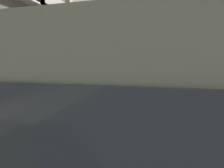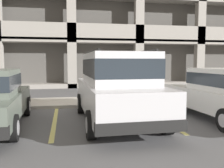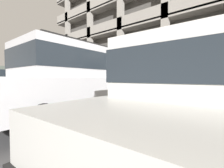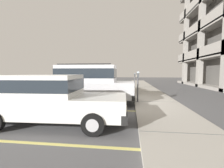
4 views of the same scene
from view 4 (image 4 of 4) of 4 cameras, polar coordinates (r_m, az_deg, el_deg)
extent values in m
cube|color=#565659|center=(7.95, 7.09, -7.66)|extent=(80.00, 80.00, 0.10)
cube|color=#ADA89E|center=(8.04, 16.47, -6.88)|extent=(40.00, 2.20, 0.12)
cube|color=#606060|center=(15.90, 11.74, -0.99)|extent=(0.03, 2.16, 0.00)
cube|color=#606060|center=(11.95, 13.32, -2.82)|extent=(0.03, 2.16, 0.00)
cube|color=#606060|center=(8.03, 16.48, -6.44)|extent=(0.03, 2.16, 0.00)
cube|color=#606060|center=(4.28, 25.70, -16.50)|extent=(0.03, 2.16, 0.00)
cube|color=#DBD16B|center=(12.66, 0.70, -2.83)|extent=(0.12, 4.80, 0.01)
cube|color=#DBD16B|center=(9.58, -1.36, -5.22)|extent=(0.12, 4.80, 0.01)
cube|color=#DBD16B|center=(6.56, -5.39, -9.80)|extent=(0.12, 4.80, 0.01)
cube|color=#DBD16B|center=(3.73, -16.53, -21.42)|extent=(0.12, 4.80, 0.01)
cube|color=silver|center=(7.95, -8.90, -1.99)|extent=(1.91, 4.73, 0.80)
cube|color=silver|center=(7.91, -9.33, 3.93)|extent=(1.66, 2.94, 0.84)
cube|color=#232B33|center=(7.91, -9.33, 4.08)|extent=(1.69, 2.96, 0.46)
cube|color=black|center=(7.72, 7.96, -4.26)|extent=(1.88, 0.19, 0.24)
cube|color=black|center=(8.86, -23.49, -3.46)|extent=(1.88, 0.19, 0.24)
cube|color=silver|center=(7.11, 8.55, -2.10)|extent=(0.24, 0.03, 0.14)
cube|color=silver|center=(8.25, 8.21, -1.19)|extent=(0.24, 0.03, 0.14)
cylinder|color=black|center=(6.88, 1.04, -6.32)|extent=(0.21, 0.66, 0.66)
cylinder|color=#B2B2B7|center=(6.88, 1.04, -6.32)|extent=(0.23, 0.37, 0.36)
cylinder|color=black|center=(8.65, 2.09, -4.08)|extent=(0.21, 0.66, 0.66)
cylinder|color=#B2B2B7|center=(8.65, 2.09, -4.08)|extent=(0.23, 0.37, 0.36)
cylinder|color=black|center=(7.70, -21.23, -5.47)|extent=(0.21, 0.66, 0.66)
cylinder|color=#B2B2B7|center=(7.70, -21.23, -5.47)|extent=(0.23, 0.37, 0.36)
cylinder|color=black|center=(9.31, -16.14, -3.64)|extent=(0.21, 0.66, 0.66)
cylinder|color=#B2B2B7|center=(9.31, -16.14, -3.64)|extent=(0.23, 0.37, 0.36)
cube|color=black|center=(7.26, -10.82, 7.49)|extent=(0.09, 2.62, 0.05)
cube|color=black|center=(8.59, -8.14, 7.05)|extent=(0.09, 2.62, 0.05)
cube|color=#5B665B|center=(11.28, -4.15, -0.70)|extent=(1.89, 4.47, 0.60)
cube|color=#5B665B|center=(11.29, -5.68, 2.45)|extent=(1.58, 2.04, 0.64)
cube|color=#232B33|center=(11.29, -5.68, 2.53)|extent=(1.61, 2.07, 0.35)
cube|color=black|center=(11.18, 6.87, -1.69)|extent=(1.74, 0.23, 0.24)
cube|color=black|center=(11.81, -14.57, -1.47)|extent=(1.74, 0.23, 0.24)
cube|color=silver|center=(10.63, 7.27, -0.71)|extent=(0.24, 0.04, 0.14)
cube|color=silver|center=(11.68, 7.02, -0.24)|extent=(0.24, 0.04, 0.14)
cylinder|color=black|center=(10.36, 2.65, -2.82)|extent=(0.19, 0.61, 0.60)
cylinder|color=#B2B2B7|center=(10.36, 2.65, -2.82)|extent=(0.19, 0.34, 0.33)
cylinder|color=black|center=(12.01, 2.90, -1.81)|extent=(0.19, 0.61, 0.60)
cylinder|color=#B2B2B7|center=(12.01, 2.90, -1.81)|extent=(0.19, 0.34, 0.33)
cylinder|color=black|center=(10.80, -12.00, -2.62)|extent=(0.19, 0.61, 0.60)
cylinder|color=#B2B2B7|center=(10.80, -12.00, -2.62)|extent=(0.19, 0.34, 0.33)
cylinder|color=black|center=(12.39, -9.81, -1.68)|extent=(0.19, 0.61, 0.60)
cylinder|color=#B2B2B7|center=(12.39, -9.81, -1.68)|extent=(0.19, 0.34, 0.33)
cube|color=silver|center=(5.08, -20.60, -7.40)|extent=(1.85, 4.46, 0.60)
cube|color=silver|center=(5.13, -23.82, -0.38)|extent=(1.56, 2.03, 0.64)
cube|color=#232B33|center=(5.13, -23.82, -0.20)|extent=(1.59, 2.06, 0.35)
cube|color=black|center=(4.64, 4.78, -10.54)|extent=(1.74, 0.22, 0.24)
cube|color=silver|center=(4.07, 5.49, -9.21)|extent=(0.24, 0.04, 0.14)
cube|color=silver|center=(5.10, 5.38, -6.40)|extent=(0.24, 0.04, 0.14)
cylinder|color=black|center=(3.96, -7.29, -15.04)|extent=(0.18, 0.61, 0.60)
cylinder|color=#B2B2B7|center=(3.96, -7.29, -15.04)|extent=(0.19, 0.34, 0.33)
cylinder|color=black|center=(5.53, -3.59, -9.33)|extent=(0.18, 0.61, 0.60)
cylinder|color=#B2B2B7|center=(5.53, -3.59, -9.33)|extent=(0.19, 0.34, 0.33)
cylinder|color=black|center=(6.51, -28.29, -7.75)|extent=(0.18, 0.61, 0.60)
cylinder|color=#B2B2B7|center=(6.51, -28.29, -7.75)|extent=(0.19, 0.34, 0.33)
cylinder|color=#47474C|center=(7.68, 9.76, -2.37)|extent=(0.07, 0.07, 1.18)
cube|color=#47474C|center=(7.63, 9.83, 2.27)|extent=(0.28, 0.06, 0.06)
cube|color=#424447|center=(7.72, 9.80, 3.33)|extent=(0.15, 0.11, 0.22)
cylinder|color=#8C99A3|center=(7.72, 9.81, 4.15)|extent=(0.15, 0.11, 0.15)
cube|color=#B7B293|center=(7.72, 9.36, 3.05)|extent=(0.08, 0.01, 0.08)
cube|color=#424447|center=(7.52, 9.88, 3.30)|extent=(0.15, 0.11, 0.22)
cylinder|color=#8C99A3|center=(7.52, 9.89, 4.14)|extent=(0.15, 0.11, 0.15)
cube|color=#B7B293|center=(7.52, 9.42, 3.02)|extent=(0.08, 0.01, 0.08)
cylinder|color=#595B60|center=(13.93, 8.64, 0.50)|extent=(0.07, 0.07, 1.08)
cube|color=#595B60|center=(13.90, 8.66, 2.84)|extent=(0.28, 0.06, 0.06)
cube|color=#424447|center=(14.00, 8.66, 3.42)|extent=(0.15, 0.11, 0.22)
cylinder|color=#8C99A3|center=(14.00, 8.66, 3.87)|extent=(0.15, 0.11, 0.15)
cube|color=#B7B293|center=(14.00, 8.42, 3.27)|extent=(0.08, 0.01, 0.08)
cube|color=#424447|center=(13.80, 8.68, 3.41)|extent=(0.15, 0.11, 0.22)
cylinder|color=#8C99A3|center=(13.80, 8.69, 3.87)|extent=(0.15, 0.11, 0.15)
cube|color=#B7B293|center=(13.80, 8.44, 3.25)|extent=(0.08, 0.01, 0.08)
cube|color=gray|center=(23.94, 26.29, 14.60)|extent=(0.60, 0.50, 12.00)
cube|color=gray|center=(19.76, 30.86, 16.69)|extent=(0.60, 0.50, 12.00)
camera|label=1|loc=(12.26, -4.48, 3.69)|focal=28.00mm
camera|label=2|loc=(12.81, -38.32, 4.00)|focal=40.00mm
camera|label=3|loc=(6.35, -43.32, -1.41)|focal=24.00mm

